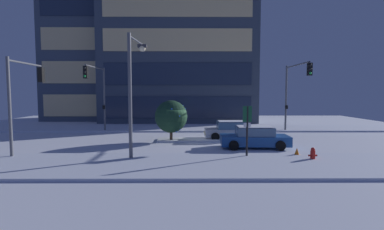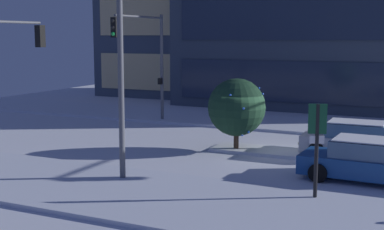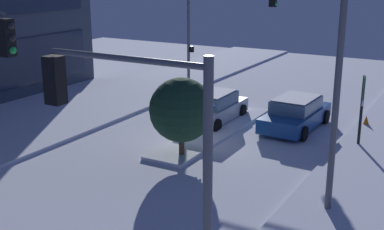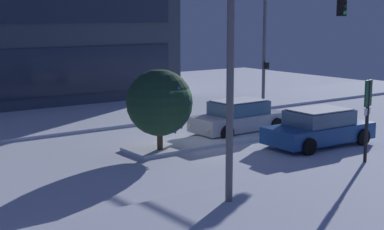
{
  "view_description": "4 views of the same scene",
  "coord_description": "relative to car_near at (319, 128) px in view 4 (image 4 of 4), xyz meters",
  "views": [
    {
      "loc": [
        0.49,
        -22.13,
        3.72
      ],
      "look_at": [
        0.62,
        -0.98,
        2.13
      ],
      "focal_mm": 26.68,
      "sensor_mm": 36.0,
      "label": 1
    },
    {
      "loc": [
        7.19,
        -21.94,
        5.02
      ],
      "look_at": [
        -2.62,
        -1.22,
        1.66
      ],
      "focal_mm": 50.61,
      "sensor_mm": 36.0,
      "label": 2
    },
    {
      "loc": [
        -17.24,
        -9.88,
        7.21
      ],
      "look_at": [
        -0.18,
        -0.11,
        1.54
      ],
      "focal_mm": 47.74,
      "sensor_mm": 36.0,
      "label": 3
    },
    {
      "loc": [
        -12.61,
        -18.16,
        5.17
      ],
      "look_at": [
        -0.75,
        -1.84,
        1.69
      ],
      "focal_mm": 54.02,
      "sensor_mm": 36.0,
      "label": 4
    }
  ],
  "objects": [
    {
      "name": "ground",
      "position": [
        -4.9,
        2.75,
        -0.71
      ],
      "size": [
        52.0,
        52.0,
        0.0
      ],
      "primitive_type": "plane",
      "color": "silver"
    },
    {
      "name": "curb_strip_near",
      "position": [
        -4.9,
        -4.97,
        -0.64
      ],
      "size": [
        52.0,
        5.2,
        0.14
      ],
      "primitive_type": "cube",
      "color": "silver",
      "rests_on": "ground"
    },
    {
      "name": "curb_strip_far",
      "position": [
        -4.9,
        10.48,
        -0.64
      ],
      "size": [
        52.0,
        5.2,
        0.14
      ],
      "primitive_type": "cube",
      "color": "silver",
      "rests_on": "ground"
    },
    {
      "name": "median_strip",
      "position": [
        -2.46,
        2.96,
        -0.64
      ],
      "size": [
        9.0,
        1.8,
        0.14
      ],
      "primitive_type": "cube",
      "color": "silver",
      "rests_on": "ground"
    },
    {
      "name": "car_near",
      "position": [
        0.0,
        0.0,
        0.0
      ],
      "size": [
        4.76,
        2.27,
        1.49
      ],
      "rotation": [
        0.0,
        0.0,
        -0.04
      ],
      "color": "#19478C",
      "rests_on": "ground"
    },
    {
      "name": "car_far",
      "position": [
        -1.0,
        3.78,
        -0.0
      ],
      "size": [
        4.54,
        2.07,
        1.49
      ],
      "rotation": [
        0.0,
        0.0,
        3.16
      ],
      "color": "#B7B7C1",
      "rests_on": "ground"
    },
    {
      "name": "traffic_light_corner_far_right",
      "position": [
        5.03,
        6.49,
        3.77
      ],
      "size": [
        0.32,
        5.77,
        6.45
      ],
      "rotation": [
        0.0,
        0.0,
        -1.57
      ],
      "color": "#565960",
      "rests_on": "ground"
    },
    {
      "name": "street_lamp_arched",
      "position": [
        -7.65,
        -2.77,
        3.92
      ],
      "size": [
        0.63,
        3.12,
        7.0
      ],
      "rotation": [
        0.0,
        0.0,
        1.48
      ],
      "color": "#565960",
      "rests_on": "ground"
    },
    {
      "name": "parking_info_sign",
      "position": [
        -1.15,
        -3.14,
        1.22
      ],
      "size": [
        0.54,
        0.21,
        3.01
      ],
      "rotation": [
        0.0,
        0.0,
        1.86
      ],
      "color": "black",
      "rests_on": "ground"
    },
    {
      "name": "decorated_tree_median",
      "position": [
        -5.9,
        2.64,
        1.23
      ],
      "size": [
        2.52,
        2.52,
        3.21
      ],
      "color": "#473323",
      "rests_on": "ground"
    }
  ]
}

